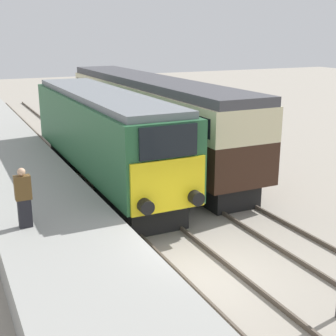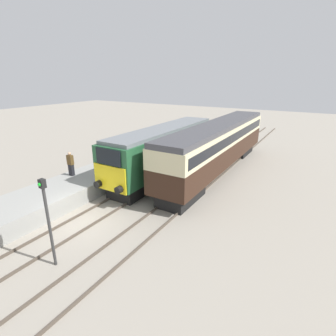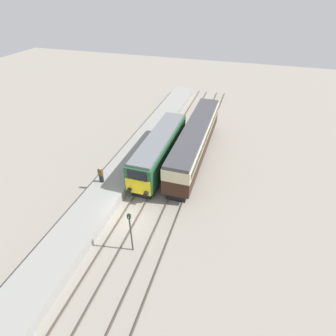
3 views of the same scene
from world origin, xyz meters
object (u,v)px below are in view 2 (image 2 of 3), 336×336
(passenger_carriage, at_px, (219,143))
(signal_post, at_px, (48,216))
(locomotive, at_px, (165,149))
(person_on_platform, at_px, (71,164))

(passenger_carriage, relative_size, signal_post, 4.38)
(locomotive, distance_m, person_on_platform, 7.15)
(locomotive, distance_m, signal_post, 11.88)
(locomotive, xyz_separation_m, person_on_platform, (-4.18, -5.79, -0.30))
(passenger_carriage, bearing_deg, person_on_platform, -130.74)
(signal_post, bearing_deg, person_on_platform, 134.63)
(person_on_platform, height_order, signal_post, signal_post)
(passenger_carriage, relative_size, person_on_platform, 10.10)
(passenger_carriage, height_order, person_on_platform, passenger_carriage)
(locomotive, xyz_separation_m, signal_post, (1.70, -11.76, 0.16))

